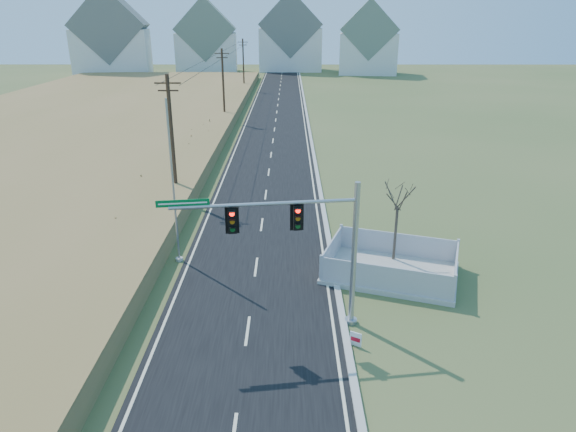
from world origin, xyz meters
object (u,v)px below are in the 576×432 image
at_px(fence_enclosure, 391,270).
at_px(flagpole, 174,200).
at_px(open_sign, 356,339).
at_px(traffic_signal_mast, 311,241).
at_px(bare_tree, 399,195).

height_order(fence_enclosure, flagpole, flagpole).
bearing_deg(open_sign, flagpole, 168.02).
xyz_separation_m(fence_enclosure, flagpole, (-11.36, 1.68, 3.25)).
height_order(traffic_signal_mast, flagpole, flagpole).
bearing_deg(bare_tree, traffic_signal_mast, -128.04).
bearing_deg(flagpole, bare_tree, -1.24).
bearing_deg(fence_enclosure, open_sign, -93.70).
bearing_deg(open_sign, bare_tree, 98.42).
xyz_separation_m(fence_enclosure, bare_tree, (0.42, 1.42, 3.64)).
distance_m(flagpole, bare_tree, 11.79).
bearing_deg(traffic_signal_mast, fence_enclosure, 39.27).
relative_size(flagpole, bare_tree, 1.82).
bearing_deg(fence_enclosure, traffic_signal_mast, -114.14).
xyz_separation_m(traffic_signal_mast, flagpole, (-6.98, 6.38, -0.51)).
distance_m(open_sign, flagpole, 12.23).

